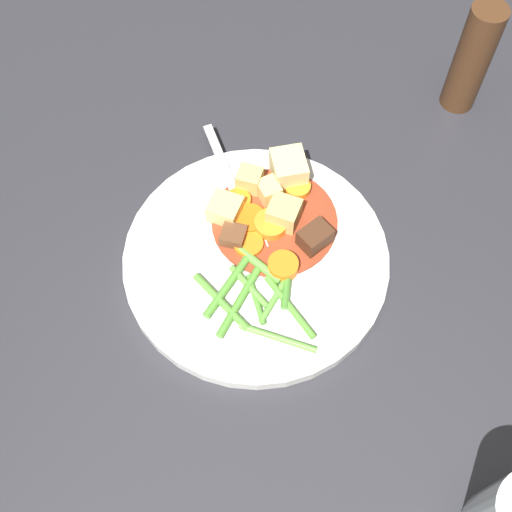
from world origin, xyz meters
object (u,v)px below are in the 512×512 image
(potato_chunk_2, at_px, (250,180))
(meat_chunk_0, at_px, (233,236))
(potato_chunk_0, at_px, (289,169))
(meat_chunk_1, at_px, (315,238))
(carrot_slice_3, at_px, (248,244))
(carrot_slice_5, at_px, (238,201))
(potato_chunk_3, at_px, (272,192))
(carrot_slice_0, at_px, (250,220))
(potato_chunk_4, at_px, (284,214))
(fork, at_px, (233,189))
(carrot_slice_2, at_px, (298,188))
(potato_chunk_1, at_px, (225,209))
(dinner_plate, at_px, (256,259))
(pepper_mill, at_px, (472,59))
(carrot_slice_1, at_px, (271,225))
(carrot_slice_4, at_px, (283,266))

(potato_chunk_2, relative_size, meat_chunk_0, 1.06)
(potato_chunk_0, height_order, meat_chunk_1, potato_chunk_0)
(meat_chunk_1, bearing_deg, potato_chunk_2, 54.08)
(carrot_slice_3, height_order, carrot_slice_5, carrot_slice_5)
(potato_chunk_0, height_order, potato_chunk_3, potato_chunk_0)
(carrot_slice_0, distance_m, potato_chunk_0, 0.07)
(potato_chunk_4, distance_m, fork, 0.07)
(carrot_slice_5, bearing_deg, carrot_slice_2, -64.87)
(meat_chunk_0, bearing_deg, potato_chunk_4, -55.39)
(meat_chunk_1, bearing_deg, potato_chunk_1, 80.12)
(meat_chunk_0, bearing_deg, carrot_slice_5, 5.69)
(potato_chunk_3, xyz_separation_m, meat_chunk_0, (-0.06, 0.03, -0.00))
(potato_chunk_2, xyz_separation_m, potato_chunk_4, (-0.04, -0.04, 0.00))
(potato_chunk_2, bearing_deg, potato_chunk_3, -109.17)
(dinner_plate, bearing_deg, meat_chunk_0, 61.92)
(pepper_mill, bearing_deg, fork, 128.19)
(potato_chunk_1, bearing_deg, pepper_mill, -47.27)
(dinner_plate, height_order, potato_chunk_0, potato_chunk_0)
(carrot_slice_2, height_order, meat_chunk_1, meat_chunk_1)
(carrot_slice_3, relative_size, potato_chunk_2, 1.18)
(potato_chunk_1, distance_m, potato_chunk_2, 0.05)
(potato_chunk_0, distance_m, pepper_mill, 0.25)
(carrot_slice_5, relative_size, meat_chunk_0, 1.13)
(carrot_slice_0, distance_m, potato_chunk_2, 0.05)
(carrot_slice_1, relative_size, fork, 0.22)
(dinner_plate, xyz_separation_m, carrot_slice_3, (0.01, 0.01, 0.01))
(carrot_slice_2, height_order, potato_chunk_1, potato_chunk_1)
(fork, bearing_deg, potato_chunk_0, -64.67)
(carrot_slice_3, relative_size, meat_chunk_1, 0.96)
(carrot_slice_1, distance_m, carrot_slice_2, 0.06)
(carrot_slice_4, height_order, meat_chunk_0, meat_chunk_0)
(carrot_slice_0, relative_size, potato_chunk_1, 1.07)
(pepper_mill, bearing_deg, potato_chunk_3, 134.29)
(carrot_slice_3, distance_m, potato_chunk_1, 0.05)
(dinner_plate, distance_m, meat_chunk_0, 0.03)
(dinner_plate, distance_m, carrot_slice_2, 0.09)
(carrot_slice_0, xyz_separation_m, potato_chunk_0, (0.06, -0.03, 0.01))
(potato_chunk_0, distance_m, fork, 0.06)
(potato_chunk_2, height_order, fork, potato_chunk_2)
(carrot_slice_4, bearing_deg, carrot_slice_1, 24.29)
(carrot_slice_1, bearing_deg, meat_chunk_0, 121.43)
(carrot_slice_2, bearing_deg, carrot_slice_3, 153.32)
(carrot_slice_3, bearing_deg, potato_chunk_2, 9.98)
(dinner_plate, relative_size, potato_chunk_4, 8.77)
(carrot_slice_2, xyz_separation_m, pepper_mill, (0.18, -0.17, 0.05))
(potato_chunk_1, xyz_separation_m, pepper_mill, (0.22, -0.24, 0.04))
(carrot_slice_2, height_order, potato_chunk_4, potato_chunk_4)
(potato_chunk_2, bearing_deg, potato_chunk_1, 155.71)
(potato_chunk_1, relative_size, potato_chunk_4, 1.02)
(meat_chunk_1, xyz_separation_m, pepper_mill, (0.24, -0.14, 0.04))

